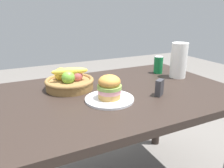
{
  "coord_description": "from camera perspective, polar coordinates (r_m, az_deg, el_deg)",
  "views": [
    {
      "loc": [
        -0.53,
        -1.05,
        1.19
      ],
      "look_at": [
        -0.03,
        -0.03,
        0.81
      ],
      "focal_mm": 34.82,
      "sensor_mm": 36.0,
      "label": 1
    }
  ],
  "objects": [
    {
      "name": "fruit_basket",
      "position": [
        1.32,
        -11.14,
        0.72
      ],
      "size": [
        0.29,
        0.29,
        0.14
      ],
      "color": "olive",
      "rests_on": "dining_table"
    },
    {
      "name": "plate",
      "position": [
        1.14,
        -0.67,
        -3.96
      ],
      "size": [
        0.26,
        0.26,
        0.01
      ],
      "primitive_type": "cylinder",
      "color": "white",
      "rests_on": "dining_table"
    },
    {
      "name": "dining_table",
      "position": [
        1.3,
        0.73,
        -6.15
      ],
      "size": [
        1.4,
        0.9,
        0.75
      ],
      "color": "#2D231E",
      "rests_on": "ground_plane"
    },
    {
      "name": "paper_towel_roll",
      "position": [
        1.57,
        17.11,
        5.96
      ],
      "size": [
        0.11,
        0.11,
        0.24
      ],
      "primitive_type": "cylinder",
      "color": "white",
      "rests_on": "dining_table"
    },
    {
      "name": "soda_can",
      "position": [
        1.66,
        12.07,
        4.94
      ],
      "size": [
        0.07,
        0.07,
        0.13
      ],
      "color": "#147238",
      "rests_on": "dining_table"
    },
    {
      "name": "napkin_holder",
      "position": [
        1.22,
        12.35,
        -0.95
      ],
      "size": [
        0.07,
        0.06,
        0.09
      ],
      "primitive_type": "cube",
      "rotation": [
        0.0,
        0.0,
        0.58
      ],
      "color": "#333338",
      "rests_on": "dining_table"
    },
    {
      "name": "sandwich",
      "position": [
        1.11,
        -0.69,
        -0.75
      ],
      "size": [
        0.13,
        0.13,
        0.13
      ],
      "color": "tan",
      "rests_on": "plate"
    }
  ]
}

